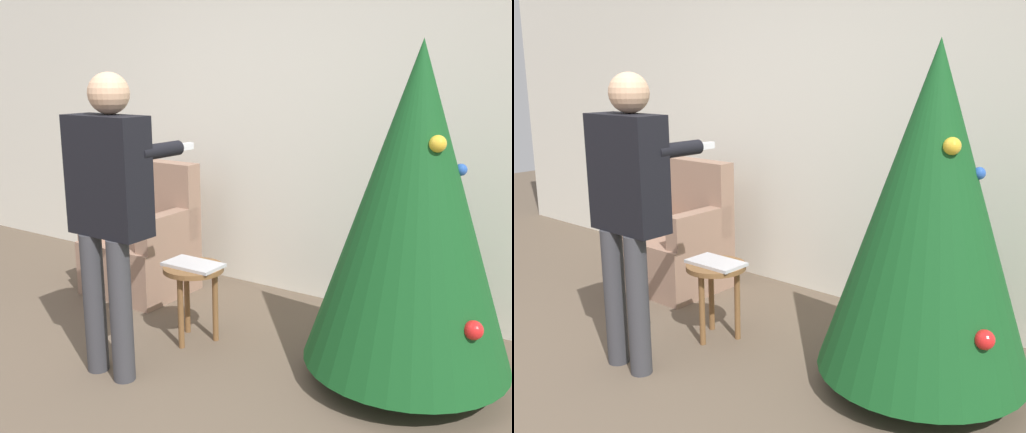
% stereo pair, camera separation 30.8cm
% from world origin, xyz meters
% --- Properties ---
extents(ground_plane, '(14.00, 14.00, 0.00)m').
position_xyz_m(ground_plane, '(0.00, 0.00, 0.00)').
color(ground_plane, brown).
extents(wall_back, '(8.00, 0.06, 2.70)m').
position_xyz_m(wall_back, '(0.00, 2.23, 1.35)').
color(wall_back, silver).
rests_on(wall_back, ground_plane).
extents(christmas_tree, '(1.09, 1.09, 1.80)m').
position_xyz_m(christmas_tree, '(1.19, 1.37, 0.96)').
color(christmas_tree, brown).
rests_on(christmas_tree, ground_plane).
extents(armchair, '(0.71, 0.62, 0.97)m').
position_xyz_m(armchair, '(-0.96, 1.63, 0.35)').
color(armchair, '#93705B').
rests_on(armchair, ground_plane).
extents(person_standing, '(0.47, 0.57, 1.64)m').
position_xyz_m(person_standing, '(-0.18, 0.59, 0.98)').
color(person_standing, '#38383D').
rests_on(person_standing, ground_plane).
extents(side_stool, '(0.37, 0.37, 0.48)m').
position_xyz_m(side_stool, '(-0.07, 1.13, 0.40)').
color(side_stool, brown).
rests_on(side_stool, ground_plane).
extents(laptop, '(0.35, 0.21, 0.02)m').
position_xyz_m(laptop, '(-0.07, 1.13, 0.49)').
color(laptop, silver).
rests_on(laptop, side_stool).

